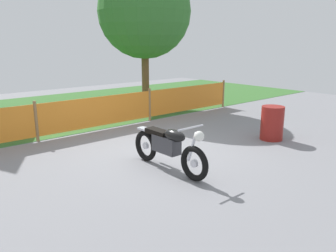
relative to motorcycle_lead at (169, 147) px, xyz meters
The scene contains 6 objects.
ground 1.30m from the motorcycle_lead, 60.92° to the left, with size 24.00×24.00×0.02m, color gray.
grass_verge 7.50m from the motorcycle_lead, 85.50° to the left, with size 24.00×7.49×0.01m, color #386B2D.
barrier_fence 3.76m from the motorcycle_lead, 81.02° to the left, with size 11.00×0.08×1.05m.
tree_near_left 7.46m from the motorcycle_lead, 56.65° to the left, with size 3.43×3.43×5.29m.
motorcycle_lead is the anchor object (origin of this frame).
oil_drum 3.47m from the motorcycle_lead, ahead, with size 0.58×0.58×0.88m, color maroon.
Camera 1 is at (-4.72, -5.83, 2.47)m, focal length 36.03 mm.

